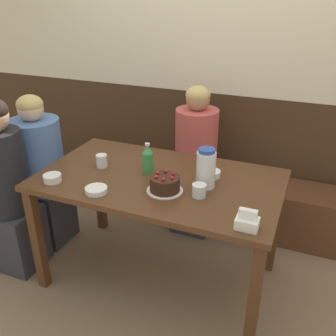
{
  "coord_description": "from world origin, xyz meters",
  "views": [
    {
      "loc": [
        0.82,
        -1.85,
        1.8
      ],
      "look_at": [
        0.04,
        0.05,
        0.82
      ],
      "focal_mm": 40.0,
      "sensor_mm": 36.0,
      "label": 1
    }
  ],
  "objects_px": {
    "bench_seat": "(198,194)",
    "glass_water_tall": "(102,161)",
    "person_pale_blue_shirt": "(196,165)",
    "person_grey_tee": "(41,174)",
    "napkin_holder": "(247,222)",
    "glass_tumbler_short": "(199,190)",
    "person_teal_shirt": "(7,193)",
    "bowl_soup_white": "(211,174)",
    "bowl_rice_small": "(52,178)",
    "soju_bottle": "(148,159)",
    "bowl_side_dish": "(96,190)",
    "birthday_cake": "(165,184)",
    "water_pitcher": "(206,168)"
  },
  "relations": [
    {
      "from": "bowl_soup_white",
      "to": "bowl_rice_small",
      "type": "xyz_separation_m",
      "value": [
        -0.85,
        -0.42,
        0.0
      ]
    },
    {
      "from": "water_pitcher",
      "to": "person_teal_shirt",
      "type": "distance_m",
      "value": 1.35
    },
    {
      "from": "glass_tumbler_short",
      "to": "water_pitcher",
      "type": "bearing_deg",
      "value": 90.87
    },
    {
      "from": "birthday_cake",
      "to": "water_pitcher",
      "type": "height_order",
      "value": "water_pitcher"
    },
    {
      "from": "bench_seat",
      "to": "person_teal_shirt",
      "type": "distance_m",
      "value": 1.52
    },
    {
      "from": "napkin_holder",
      "to": "glass_water_tall",
      "type": "height_order",
      "value": "napkin_holder"
    },
    {
      "from": "bowl_soup_white",
      "to": "glass_water_tall",
      "type": "bearing_deg",
      "value": -169.07
    },
    {
      "from": "birthday_cake",
      "to": "glass_tumbler_short",
      "type": "height_order",
      "value": "birthday_cake"
    },
    {
      "from": "napkin_holder",
      "to": "glass_tumbler_short",
      "type": "height_order",
      "value": "napkin_holder"
    },
    {
      "from": "birthday_cake",
      "to": "bench_seat",
      "type": "bearing_deg",
      "value": 95.75
    },
    {
      "from": "glass_water_tall",
      "to": "person_teal_shirt",
      "type": "bearing_deg",
      "value": -156.78
    },
    {
      "from": "bowl_rice_small",
      "to": "person_teal_shirt",
      "type": "height_order",
      "value": "person_teal_shirt"
    },
    {
      "from": "water_pitcher",
      "to": "person_pale_blue_shirt",
      "type": "relative_size",
      "value": 0.2
    },
    {
      "from": "bowl_rice_small",
      "to": "glass_tumbler_short",
      "type": "distance_m",
      "value": 0.88
    },
    {
      "from": "bowl_side_dish",
      "to": "person_pale_blue_shirt",
      "type": "height_order",
      "value": "person_pale_blue_shirt"
    },
    {
      "from": "bowl_soup_white",
      "to": "bowl_side_dish",
      "type": "relative_size",
      "value": 0.93
    },
    {
      "from": "person_pale_blue_shirt",
      "to": "glass_tumbler_short",
      "type": "bearing_deg",
      "value": 19.38
    },
    {
      "from": "bench_seat",
      "to": "birthday_cake",
      "type": "xyz_separation_m",
      "value": [
        0.1,
        -0.97,
        0.6
      ]
    },
    {
      "from": "bowl_side_dish",
      "to": "person_teal_shirt",
      "type": "xyz_separation_m",
      "value": [
        -0.74,
        0.05,
        -0.2
      ]
    },
    {
      "from": "soju_bottle",
      "to": "water_pitcher",
      "type": "bearing_deg",
      "value": -6.58
    },
    {
      "from": "soju_bottle",
      "to": "bowl_rice_small",
      "type": "xyz_separation_m",
      "value": [
        -0.47,
        -0.33,
        -0.07
      ]
    },
    {
      "from": "bowl_soup_white",
      "to": "person_grey_tee",
      "type": "height_order",
      "value": "person_grey_tee"
    },
    {
      "from": "bowl_soup_white",
      "to": "person_pale_blue_shirt",
      "type": "xyz_separation_m",
      "value": [
        -0.27,
        0.55,
        -0.23
      ]
    },
    {
      "from": "birthday_cake",
      "to": "bowl_soup_white",
      "type": "height_order",
      "value": "birthday_cake"
    },
    {
      "from": "birthday_cake",
      "to": "water_pitcher",
      "type": "bearing_deg",
      "value": 35.35
    },
    {
      "from": "glass_water_tall",
      "to": "person_grey_tee",
      "type": "height_order",
      "value": "person_grey_tee"
    },
    {
      "from": "bowl_soup_white",
      "to": "glass_water_tall",
      "type": "height_order",
      "value": "glass_water_tall"
    },
    {
      "from": "soju_bottle",
      "to": "person_grey_tee",
      "type": "relative_size",
      "value": 0.17
    },
    {
      "from": "bench_seat",
      "to": "birthday_cake",
      "type": "bearing_deg",
      "value": -84.25
    },
    {
      "from": "bench_seat",
      "to": "napkin_holder",
      "type": "relative_size",
      "value": 21.58
    },
    {
      "from": "bench_seat",
      "to": "glass_water_tall",
      "type": "relative_size",
      "value": 28.14
    },
    {
      "from": "soju_bottle",
      "to": "bowl_side_dish",
      "type": "height_order",
      "value": "soju_bottle"
    },
    {
      "from": "bowl_rice_small",
      "to": "person_grey_tee",
      "type": "distance_m",
      "value": 0.61
    },
    {
      "from": "birthday_cake",
      "to": "person_grey_tee",
      "type": "distance_m",
      "value": 1.14
    },
    {
      "from": "soju_bottle",
      "to": "bowl_rice_small",
      "type": "bearing_deg",
      "value": -145.08
    },
    {
      "from": "person_teal_shirt",
      "to": "person_pale_blue_shirt",
      "type": "height_order",
      "value": "person_teal_shirt"
    },
    {
      "from": "birthday_cake",
      "to": "water_pitcher",
      "type": "distance_m",
      "value": 0.25
    },
    {
      "from": "bench_seat",
      "to": "person_grey_tee",
      "type": "relative_size",
      "value": 2.04
    },
    {
      "from": "bench_seat",
      "to": "glass_tumbler_short",
      "type": "distance_m",
      "value": 1.16
    },
    {
      "from": "bench_seat",
      "to": "person_grey_tee",
      "type": "distance_m",
      "value": 1.29
    },
    {
      "from": "person_pale_blue_shirt",
      "to": "person_grey_tee",
      "type": "distance_m",
      "value": 1.17
    },
    {
      "from": "soju_bottle",
      "to": "person_teal_shirt",
      "type": "distance_m",
      "value": 0.99
    },
    {
      "from": "bench_seat",
      "to": "bowl_side_dish",
      "type": "xyz_separation_m",
      "value": [
        -0.25,
        -1.13,
        0.57
      ]
    },
    {
      "from": "bowl_side_dish",
      "to": "bowl_soup_white",
      "type": "bearing_deg",
      "value": 38.91
    },
    {
      "from": "glass_tumbler_short",
      "to": "person_grey_tee",
      "type": "height_order",
      "value": "person_grey_tee"
    },
    {
      "from": "bench_seat",
      "to": "person_teal_shirt",
      "type": "relative_size",
      "value": 1.94
    },
    {
      "from": "napkin_holder",
      "to": "bowl_rice_small",
      "type": "distance_m",
      "value": 1.17
    },
    {
      "from": "napkin_holder",
      "to": "person_grey_tee",
      "type": "distance_m",
      "value": 1.67
    },
    {
      "from": "bench_seat",
      "to": "bowl_rice_small",
      "type": "distance_m",
      "value": 1.38
    },
    {
      "from": "water_pitcher",
      "to": "glass_water_tall",
      "type": "distance_m",
      "value": 0.7
    }
  ]
}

